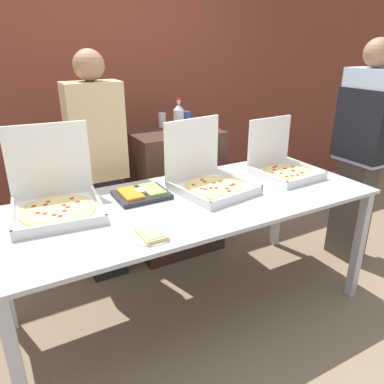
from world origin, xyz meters
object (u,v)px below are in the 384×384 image
pizza_box_far_right (208,178)px  soda_can_colored (187,118)px  pizza_box_far_left (282,165)px  person_server_vest (363,143)px  soda_can_silver (162,120)px  pizza_box_near_right (55,197)px  person_guest_plaid (99,168)px  paper_plate_front_left (152,235)px  soda_bottle (179,118)px  veggie_tray (142,194)px

pizza_box_far_right → soda_can_colored: (0.34, 0.92, 0.22)m
pizza_box_far_left → person_server_vest: (0.76, -0.10, 0.10)m
pizza_box_far_left → soda_can_silver: pizza_box_far_left is taller
pizza_box_far_right → pizza_box_near_right: size_ratio=0.97×
pizza_box_far_left → person_guest_plaid: 1.38m
pizza_box_near_right → soda_can_colored: size_ratio=4.48×
paper_plate_front_left → person_server_vest: bearing=9.0°
soda_bottle → soda_can_silver: 0.27m
pizza_box_near_right → soda_bottle: bearing=32.1°
pizza_box_far_right → pizza_box_near_right: (-0.97, 0.15, 0.00)m
pizza_box_near_right → person_server_vest: (2.37, -0.26, 0.08)m
soda_bottle → soda_can_colored: (0.20, 0.23, -0.06)m
veggie_tray → person_server_vest: 1.87m
pizza_box_far_right → soda_can_silver: (0.11, 0.95, 0.22)m
pizza_box_near_right → soda_can_silver: pizza_box_near_right is taller
person_server_vest → pizza_box_far_left: bearing=82.8°
paper_plate_front_left → soda_can_colored: size_ratio=1.63×
soda_can_colored → pizza_box_far_right: bearing=-110.2°
soda_bottle → person_server_vest: 1.51m
soda_can_colored → person_server_vest: person_server_vest is taller
veggie_tray → soda_bottle: bearing=45.5°
pizza_box_far_left → person_guest_plaid: (-1.20, 0.67, -0.02)m
soda_can_silver → person_server_vest: person_server_vest is taller
soda_can_silver → person_guest_plaid: person_guest_plaid is taller
paper_plate_front_left → person_guest_plaid: (0.04, 1.08, 0.04)m
pizza_box_near_right → soda_can_colored: (1.30, 0.77, 0.21)m
pizza_box_near_right → veggie_tray: pizza_box_near_right is taller
pizza_box_far_left → person_server_vest: person_server_vest is taller
pizza_box_far_right → person_guest_plaid: (-0.56, 0.65, -0.02)m
pizza_box_far_right → soda_bottle: bearing=70.2°
person_guest_plaid → person_server_vest: person_server_vest is taller
pizza_box_near_right → person_guest_plaid: 0.65m
soda_can_silver → soda_can_colored: size_ratio=1.00×
paper_plate_front_left → soda_can_silver: 1.58m
pizza_box_far_left → soda_bottle: size_ratio=1.58×
veggie_tray → person_guest_plaid: size_ratio=0.19×
pizza_box_far_left → soda_can_silver: (-0.53, 0.97, 0.23)m
soda_can_silver → soda_can_colored: same height
pizza_box_far_right → paper_plate_front_left: size_ratio=2.66×
pizza_box_far_right → pizza_box_far_left: bearing=-10.2°
pizza_box_near_right → veggie_tray: bearing=0.1°
person_server_vest → soda_can_silver: bearing=50.5°
soda_can_silver → person_server_vest: size_ratio=0.07×
pizza_box_far_left → soda_bottle: (-0.50, 0.71, 0.28)m
soda_can_silver → soda_bottle: bearing=-84.4°
pizza_box_far_left → soda_can_colored: (-0.30, 0.93, 0.23)m
veggie_tray → soda_bottle: soda_bottle is taller
soda_can_colored → veggie_tray: bearing=-133.7°
pizza_box_far_right → pizza_box_near_right: bearing=162.8°
pizza_box_near_right → person_guest_plaid: size_ratio=0.31×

